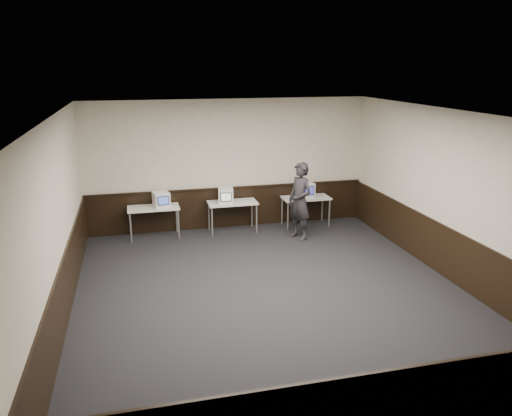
# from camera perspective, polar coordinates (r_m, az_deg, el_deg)

# --- Properties ---
(floor) EXTENTS (8.00, 8.00, 0.00)m
(floor) POSITION_cam_1_polar(r_m,az_deg,el_deg) (9.18, 1.80, -9.69)
(floor) COLOR black
(floor) RESTS_ON ground
(ceiling) EXTENTS (8.00, 8.00, 0.00)m
(ceiling) POSITION_cam_1_polar(r_m,az_deg,el_deg) (8.30, 2.00, 10.62)
(ceiling) COLOR white
(ceiling) RESTS_ON back_wall
(back_wall) EXTENTS (7.00, 0.00, 7.00)m
(back_wall) POSITION_cam_1_polar(r_m,az_deg,el_deg) (12.39, -3.13, 4.98)
(back_wall) COLOR beige
(back_wall) RESTS_ON ground
(front_wall) EXTENTS (7.00, 0.00, 7.00)m
(front_wall) POSITION_cam_1_polar(r_m,az_deg,el_deg) (5.14, 14.33, -12.25)
(front_wall) COLOR beige
(front_wall) RESTS_ON ground
(left_wall) EXTENTS (0.00, 8.00, 8.00)m
(left_wall) POSITION_cam_1_polar(r_m,az_deg,el_deg) (8.39, -21.79, -1.65)
(left_wall) COLOR beige
(left_wall) RESTS_ON ground
(right_wall) EXTENTS (0.00, 8.00, 8.00)m
(right_wall) POSITION_cam_1_polar(r_m,az_deg,el_deg) (10.10, 21.39, 1.28)
(right_wall) COLOR beige
(right_wall) RESTS_ON ground
(wainscot_back) EXTENTS (6.98, 0.04, 1.00)m
(wainscot_back) POSITION_cam_1_polar(r_m,az_deg,el_deg) (12.63, -3.04, 0.06)
(wainscot_back) COLOR black
(wainscot_back) RESTS_ON back_wall
(wainscot_front) EXTENTS (6.98, 0.04, 1.00)m
(wainscot_front) POSITION_cam_1_polar(r_m,az_deg,el_deg) (5.75, 13.41, -21.86)
(wainscot_front) COLOR black
(wainscot_front) RESTS_ON front_wall
(wainscot_left) EXTENTS (0.04, 7.98, 1.00)m
(wainscot_left) POSITION_cam_1_polar(r_m,az_deg,el_deg) (8.77, -20.91, -8.50)
(wainscot_left) COLOR black
(wainscot_left) RESTS_ON left_wall
(wainscot_right) EXTENTS (0.04, 7.98, 1.00)m
(wainscot_right) POSITION_cam_1_polar(r_m,az_deg,el_deg) (10.40, 20.68, -4.58)
(wainscot_right) COLOR black
(wainscot_right) RESTS_ON right_wall
(wainscot_rail) EXTENTS (6.98, 0.06, 0.04)m
(wainscot_rail) POSITION_cam_1_polar(r_m,az_deg,el_deg) (12.48, -3.06, 2.33)
(wainscot_rail) COLOR black
(wainscot_rail) RESTS_ON wainscot_back
(desk_left) EXTENTS (1.20, 0.60, 0.75)m
(desk_left) POSITION_cam_1_polar(r_m,az_deg,el_deg) (12.02, -11.63, -0.21)
(desk_left) COLOR silver
(desk_left) RESTS_ON ground
(desk_center) EXTENTS (1.20, 0.60, 0.75)m
(desk_center) POSITION_cam_1_polar(r_m,az_deg,el_deg) (12.22, -2.71, 0.38)
(desk_center) COLOR silver
(desk_center) RESTS_ON ground
(desk_right) EXTENTS (1.20, 0.60, 0.75)m
(desk_right) POSITION_cam_1_polar(r_m,az_deg,el_deg) (12.71, 5.72, 0.94)
(desk_right) COLOR silver
(desk_right) RESTS_ON ground
(emac_left) EXTENTS (0.42, 0.44, 0.36)m
(emac_left) POSITION_cam_1_polar(r_m,az_deg,el_deg) (11.93, -10.77, 0.96)
(emac_left) COLOR white
(emac_left) RESTS_ON desk_left
(emac_center) EXTENTS (0.41, 0.43, 0.36)m
(emac_center) POSITION_cam_1_polar(r_m,az_deg,el_deg) (12.08, -3.48, 1.41)
(emac_center) COLOR white
(emac_center) RESTS_ON desk_center
(emac_right) EXTENTS (0.43, 0.45, 0.38)m
(emac_right) POSITION_cam_1_polar(r_m,az_deg,el_deg) (12.64, 5.67, 2.07)
(emac_right) COLOR white
(emac_right) RESTS_ON desk_right
(person) EXTENTS (0.68, 0.79, 1.83)m
(person) POSITION_cam_1_polar(r_m,az_deg,el_deg) (11.68, 5.04, 0.78)
(person) COLOR #252429
(person) RESTS_ON ground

